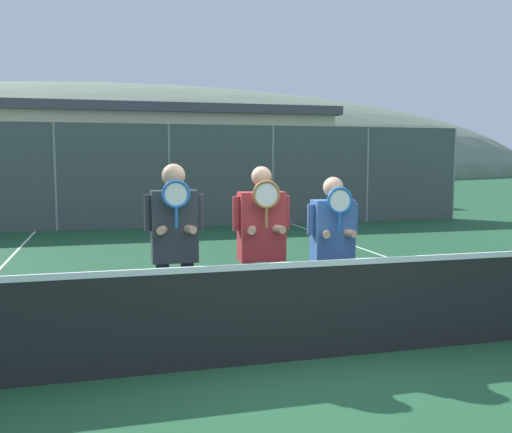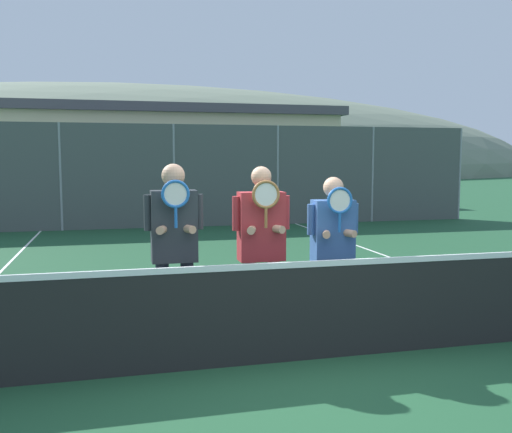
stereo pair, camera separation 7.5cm
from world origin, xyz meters
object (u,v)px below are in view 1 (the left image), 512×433
at_px(player_center_left, 262,241).
at_px(player_center_right, 333,243).
at_px(player_leftmost, 175,240).
at_px(car_left_of_center, 154,188).
at_px(car_center, 311,188).

bearing_deg(player_center_left, player_center_right, 3.81).
bearing_deg(player_leftmost, player_center_right, -0.67).
distance_m(player_leftmost, player_center_right, 1.65).
xyz_separation_m(player_leftmost, car_left_of_center, (0.85, 12.89, -0.14)).
bearing_deg(car_left_of_center, player_center_right, -86.47).
xyz_separation_m(player_center_left, car_center, (5.31, 12.92, -0.18)).
distance_m(player_center_right, car_center, 13.64).
bearing_deg(car_center, player_center_left, -112.33).
relative_size(player_center_left, player_center_right, 1.07).
relative_size(car_left_of_center, car_center, 1.08).
distance_m(player_center_right, car_left_of_center, 12.93).
bearing_deg(player_center_right, car_left_of_center, 93.53).
bearing_deg(player_center_right, player_leftmost, 179.33).
bearing_deg(car_left_of_center, player_center_left, -89.96).
distance_m(player_center_left, car_center, 13.97).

